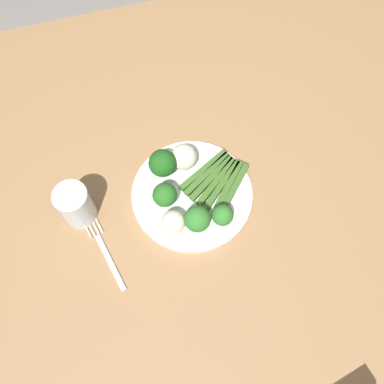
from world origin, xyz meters
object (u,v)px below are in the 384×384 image
plate (192,195)px  cauliflower_right (184,157)px  broccoli_outer_edge (161,164)px  fork (105,251)px  asparagus_bundle (217,181)px  broccoli_back (223,215)px  broccoli_back_right (197,219)px  dining_table (169,201)px  cauliflower_mid (173,222)px  broccoli_near_center (165,195)px  water_glass (76,205)px

plate → cauliflower_right: 0.08m
broccoli_outer_edge → fork: 0.20m
cauliflower_right → fork: size_ratio=0.32×
asparagus_bundle → fork: (-0.25, -0.07, -0.02)m
broccoli_back → broccoli_back_right: bearing=176.1°
plate → cauliflower_right: cauliflower_right is taller
dining_table → plate: bearing=-43.2°
plate → cauliflower_mid: 0.08m
dining_table → asparagus_bundle: asparagus_bundle is taller
cauliflower_mid → broccoli_near_center: bearing=92.3°
dining_table → asparagus_bundle: bearing=-17.1°
dining_table → cauliflower_mid: (-0.01, -0.10, 0.12)m
broccoli_outer_edge → water_glass: 0.18m
broccoli_outer_edge → broccoli_back_right: broccoli_outer_edge is taller
cauliflower_right → cauliflower_mid: size_ratio=1.16×
dining_table → plate: (0.04, -0.04, 0.09)m
plate → broccoli_back: 0.09m
broccoli_near_center → broccoli_outer_edge: bearing=81.1°
dining_table → broccoli_outer_edge: size_ratio=21.98×
asparagus_bundle → water_glass: 0.28m
broccoli_near_center → water_glass: (-0.17, 0.03, -0.00)m
broccoli_back → cauliflower_right: 0.15m
broccoli_back → broccoli_back_right: size_ratio=0.82×
broccoli_back → cauliflower_mid: broccoli_back is taller
broccoli_back → water_glass: water_glass is taller
cauliflower_right → cauliflower_mid: 0.14m
cauliflower_right → cauliflower_mid: bearing=-113.9°
broccoli_back → water_glass: size_ratio=0.55×
broccoli_near_center → fork: size_ratio=0.35×
asparagus_bundle → fork: bearing=-21.4°
broccoli_back → broccoli_back_right: (-0.05, 0.00, 0.01)m
broccoli_outer_edge → broccoli_back_right: size_ratio=1.09×
plate → broccoli_back_right: 0.08m
plate → broccoli_outer_edge: (-0.05, 0.06, 0.05)m
broccoli_back → cauliflower_right: bearing=104.2°
broccoli_near_center → water_glass: water_glass is taller
dining_table → cauliflower_mid: bearing=-96.0°
plate → broccoli_back: broccoli_back is taller
plate → cauliflower_mid: bearing=-132.6°
broccoli_outer_edge → fork: bearing=-139.7°
broccoli_outer_edge → water_glass: size_ratio=0.74×
broccoli_outer_edge → cauliflower_right: size_ratio=1.27×
asparagus_bundle → broccoli_back: broccoli_back is taller
asparagus_bundle → broccoli_back_right: (-0.07, -0.08, 0.03)m
asparagus_bundle → broccoli_back: bearing=40.3°
broccoli_outer_edge → cauliflower_right: 0.05m
broccoli_outer_edge → fork: (-0.15, -0.12, -0.05)m
asparagus_bundle → broccoli_near_center: broccoli_near_center is taller
broccoli_near_center → cauliflower_mid: 0.05m
dining_table → water_glass: water_glass is taller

